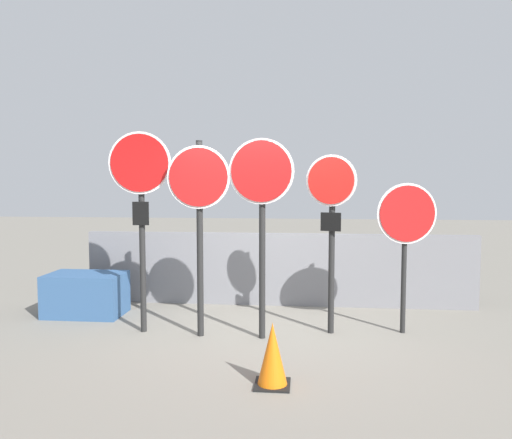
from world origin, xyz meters
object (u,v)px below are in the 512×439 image
(stop_sign_3, at_px, (331,210))
(stop_sign_4, at_px, (406,225))
(stop_sign_1, at_px, (199,201))
(stop_sign_0, at_px, (141,190))
(storage_crate, at_px, (86,294))
(traffic_cone_0, at_px, (272,355))
(stop_sign_2, at_px, (262,197))

(stop_sign_3, distance_m, stop_sign_4, 0.99)
(stop_sign_1, bearing_deg, stop_sign_0, 168.75)
(storage_crate, bearing_deg, stop_sign_0, -34.11)
(stop_sign_0, bearing_deg, stop_sign_3, -1.32)
(stop_sign_4, relative_size, traffic_cone_0, 3.15)
(storage_crate, bearing_deg, stop_sign_4, -6.06)
(stop_sign_3, distance_m, storage_crate, 3.87)
(stop_sign_2, xyz_separation_m, storage_crate, (-2.72, 0.89, -1.49))
(stop_sign_0, xyz_separation_m, stop_sign_3, (2.47, 0.19, -0.26))
(stop_sign_2, bearing_deg, stop_sign_1, -176.34)
(stop_sign_3, relative_size, storage_crate, 2.09)
(stop_sign_2, height_order, stop_sign_3, stop_sign_2)
(stop_sign_4, bearing_deg, stop_sign_0, 174.97)
(stop_sign_0, bearing_deg, stop_sign_2, -10.11)
(traffic_cone_0, height_order, storage_crate, traffic_cone_0)
(stop_sign_1, xyz_separation_m, traffic_cone_0, (1.03, -1.45, -1.45))
(stop_sign_0, xyz_separation_m, stop_sign_2, (1.59, -0.12, -0.08))
(stop_sign_1, height_order, storage_crate, stop_sign_1)
(stop_sign_4, distance_m, traffic_cone_0, 2.69)
(stop_sign_0, height_order, stop_sign_4, stop_sign_0)
(stop_sign_1, xyz_separation_m, storage_crate, (-1.92, 0.87, -1.44))
(stop_sign_1, distance_m, stop_sign_3, 1.71)
(stop_sign_3, bearing_deg, storage_crate, -171.95)
(stop_sign_0, distance_m, stop_sign_2, 1.60)
(stop_sign_0, relative_size, stop_sign_1, 1.05)
(traffic_cone_0, relative_size, storage_crate, 0.56)
(stop_sign_1, bearing_deg, stop_sign_3, 6.12)
(stop_sign_0, bearing_deg, stop_sign_4, -1.01)
(stop_sign_2, relative_size, stop_sign_3, 1.08)
(storage_crate, bearing_deg, traffic_cone_0, -38.14)
(stop_sign_1, height_order, traffic_cone_0, stop_sign_1)
(traffic_cone_0, bearing_deg, storage_crate, 141.86)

